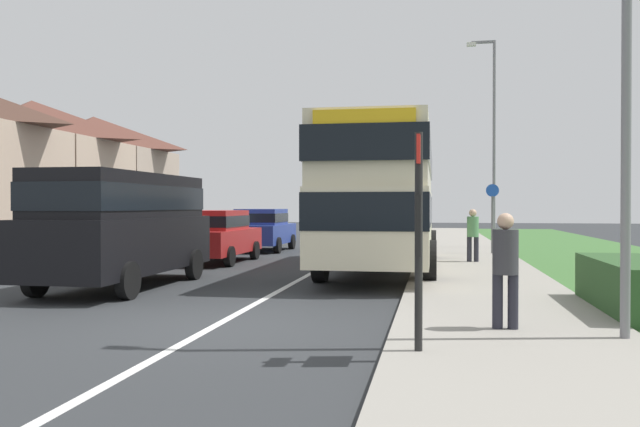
{
  "coord_description": "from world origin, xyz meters",
  "views": [
    {
      "loc": [
        3.18,
        -9.3,
        1.77
      ],
      "look_at": [
        0.73,
        4.64,
        1.6
      ],
      "focal_mm": 36.73,
      "sensor_mm": 36.0,
      "label": 1
    }
  ],
  "objects_px": {
    "parked_car_blue": "(262,228)",
    "pedestrian_at_stop": "(505,265)",
    "parked_van_black": "(123,221)",
    "parked_car_red": "(216,234)",
    "bus_stop_sign": "(419,226)",
    "cycle_route_sign": "(492,216)",
    "pedestrian_walking_away": "(473,233)",
    "street_lamp_mid": "(492,131)",
    "double_decker_bus": "(384,192)"
  },
  "relations": [
    {
      "from": "parked_van_black",
      "to": "parked_car_blue",
      "type": "bearing_deg",
      "value": 90.05
    },
    {
      "from": "bus_stop_sign",
      "to": "street_lamp_mid",
      "type": "bearing_deg",
      "value": 82.93
    },
    {
      "from": "parked_car_blue",
      "to": "street_lamp_mid",
      "type": "distance_m",
      "value": 9.9
    },
    {
      "from": "parked_car_red",
      "to": "pedestrian_at_stop",
      "type": "height_order",
      "value": "pedestrian_at_stop"
    },
    {
      "from": "double_decker_bus",
      "to": "street_lamp_mid",
      "type": "distance_m",
      "value": 10.19
    },
    {
      "from": "pedestrian_walking_away",
      "to": "street_lamp_mid",
      "type": "bearing_deg",
      "value": 81.07
    },
    {
      "from": "parked_car_blue",
      "to": "pedestrian_walking_away",
      "type": "relative_size",
      "value": 2.38
    },
    {
      "from": "parked_van_black",
      "to": "pedestrian_at_stop",
      "type": "distance_m",
      "value": 8.64
    },
    {
      "from": "parked_car_red",
      "to": "bus_stop_sign",
      "type": "relative_size",
      "value": 1.66
    },
    {
      "from": "pedestrian_at_stop",
      "to": "cycle_route_sign",
      "type": "height_order",
      "value": "cycle_route_sign"
    },
    {
      "from": "pedestrian_at_stop",
      "to": "bus_stop_sign",
      "type": "height_order",
      "value": "bus_stop_sign"
    },
    {
      "from": "parked_car_red",
      "to": "double_decker_bus",
      "type": "bearing_deg",
      "value": -17.25
    },
    {
      "from": "parked_van_black",
      "to": "bus_stop_sign",
      "type": "relative_size",
      "value": 2.12
    },
    {
      "from": "street_lamp_mid",
      "to": "pedestrian_walking_away",
      "type": "bearing_deg",
      "value": -98.93
    },
    {
      "from": "parked_car_blue",
      "to": "cycle_route_sign",
      "type": "relative_size",
      "value": 1.58
    },
    {
      "from": "double_decker_bus",
      "to": "bus_stop_sign",
      "type": "height_order",
      "value": "double_decker_bus"
    },
    {
      "from": "parked_van_black",
      "to": "bus_stop_sign",
      "type": "xyz_separation_m",
      "value": [
        6.46,
        -5.67,
        0.09
      ]
    },
    {
      "from": "parked_car_red",
      "to": "street_lamp_mid",
      "type": "xyz_separation_m",
      "value": [
        8.93,
        7.52,
        3.84
      ]
    },
    {
      "from": "bus_stop_sign",
      "to": "cycle_route_sign",
      "type": "height_order",
      "value": "bus_stop_sign"
    },
    {
      "from": "cycle_route_sign",
      "to": "street_lamp_mid",
      "type": "distance_m",
      "value": 4.87
    },
    {
      "from": "parked_car_red",
      "to": "street_lamp_mid",
      "type": "height_order",
      "value": "street_lamp_mid"
    },
    {
      "from": "parked_van_black",
      "to": "parked_car_red",
      "type": "distance_m",
      "value": 6.25
    },
    {
      "from": "parked_car_blue",
      "to": "street_lamp_mid",
      "type": "bearing_deg",
      "value": 13.58
    },
    {
      "from": "parked_car_red",
      "to": "pedestrian_at_stop",
      "type": "bearing_deg",
      "value": -53.59
    },
    {
      "from": "double_decker_bus",
      "to": "pedestrian_walking_away",
      "type": "height_order",
      "value": "double_decker_bus"
    },
    {
      "from": "double_decker_bus",
      "to": "parked_van_black",
      "type": "relative_size",
      "value": 1.88
    },
    {
      "from": "double_decker_bus",
      "to": "street_lamp_mid",
      "type": "xyz_separation_m",
      "value": [
        3.59,
        9.18,
        2.6
      ]
    },
    {
      "from": "parked_van_black",
      "to": "parked_car_red",
      "type": "height_order",
      "value": "parked_van_black"
    },
    {
      "from": "pedestrian_at_stop",
      "to": "street_lamp_mid",
      "type": "distance_m",
      "value": 18.31
    },
    {
      "from": "pedestrian_at_stop",
      "to": "pedestrian_walking_away",
      "type": "xyz_separation_m",
      "value": [
        0.17,
        10.72,
        0.0
      ]
    },
    {
      "from": "pedestrian_at_stop",
      "to": "pedestrian_walking_away",
      "type": "bearing_deg",
      "value": 89.09
    },
    {
      "from": "parked_car_red",
      "to": "pedestrian_at_stop",
      "type": "distance_m",
      "value": 12.87
    },
    {
      "from": "pedestrian_walking_away",
      "to": "street_lamp_mid",
      "type": "relative_size",
      "value": 0.2
    },
    {
      "from": "parked_van_black",
      "to": "pedestrian_walking_away",
      "type": "xyz_separation_m",
      "value": [
        7.74,
        6.59,
        -0.47
      ]
    },
    {
      "from": "parked_car_red",
      "to": "cycle_route_sign",
      "type": "bearing_deg",
      "value": 24.54
    },
    {
      "from": "double_decker_bus",
      "to": "pedestrian_walking_away",
      "type": "relative_size",
      "value": 6.22
    },
    {
      "from": "parked_car_blue",
      "to": "bus_stop_sign",
      "type": "height_order",
      "value": "bus_stop_sign"
    },
    {
      "from": "parked_car_blue",
      "to": "bus_stop_sign",
      "type": "relative_size",
      "value": 1.53
    },
    {
      "from": "parked_van_black",
      "to": "street_lamp_mid",
      "type": "xyz_separation_m",
      "value": [
        8.86,
        13.74,
        3.29
      ]
    },
    {
      "from": "bus_stop_sign",
      "to": "parked_car_red",
      "type": "bearing_deg",
      "value": 118.75
    },
    {
      "from": "parked_car_blue",
      "to": "pedestrian_at_stop",
      "type": "distance_m",
      "value": 17.46
    },
    {
      "from": "parked_van_black",
      "to": "parked_car_blue",
      "type": "xyz_separation_m",
      "value": [
        -0.01,
        11.6,
        -0.54
      ]
    },
    {
      "from": "double_decker_bus",
      "to": "parked_car_blue",
      "type": "distance_m",
      "value": 8.88
    },
    {
      "from": "pedestrian_walking_away",
      "to": "bus_stop_sign",
      "type": "xyz_separation_m",
      "value": [
        -1.28,
        -12.26,
        0.56
      ]
    },
    {
      "from": "parked_car_blue",
      "to": "street_lamp_mid",
      "type": "height_order",
      "value": "street_lamp_mid"
    },
    {
      "from": "pedestrian_at_stop",
      "to": "bus_stop_sign",
      "type": "distance_m",
      "value": 1.98
    },
    {
      "from": "pedestrian_walking_away",
      "to": "parked_van_black",
      "type": "bearing_deg",
      "value": -139.59
    },
    {
      "from": "bus_stop_sign",
      "to": "parked_van_black",
      "type": "bearing_deg",
      "value": 138.73
    },
    {
      "from": "parked_car_blue",
      "to": "double_decker_bus",
      "type": "bearing_deg",
      "value": -53.06
    },
    {
      "from": "cycle_route_sign",
      "to": "double_decker_bus",
      "type": "bearing_deg",
      "value": -120.61
    }
  ]
}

